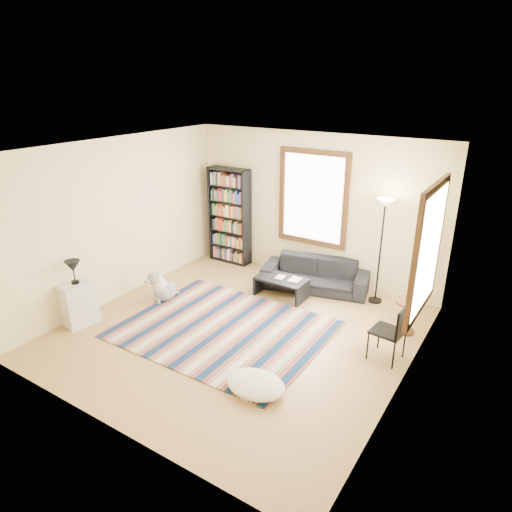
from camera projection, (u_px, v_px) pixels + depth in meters
The scene contains 21 objects.
floor at pixel (239, 334), 7.15m from camera, with size 5.00×5.00×0.10m, color #9D8248.
ceiling at pixel (236, 146), 6.08m from camera, with size 5.00×5.00×0.10m, color white.
wall_back at pixel (314, 208), 8.61m from camera, with size 5.00×0.10×2.80m, color beige.
wall_front at pixel (94, 322), 4.62m from camera, with size 5.00×0.10×2.80m, color beige.
wall_left at pixel (117, 220), 7.89m from camera, with size 0.10×5.00×2.80m, color beige.
wall_right at pixel (416, 289), 5.34m from camera, with size 0.10×5.00×2.80m, color beige.
window_back at pixel (313, 198), 8.47m from camera, with size 1.20×0.06×1.60m, color white.
window_right at pixel (428, 251), 5.93m from camera, with size 0.06×1.20×1.60m, color white.
rug at pixel (224, 329), 7.17m from camera, with size 3.08×2.47×0.02m, color #0D2543.
sofa at pixel (315, 274), 8.47m from camera, with size 0.76×1.95×0.57m, color black.
bookshelf at pixel (230, 216), 9.49m from camera, with size 0.90×0.30×2.00m, color black.
coffee_table at pixel (281, 287), 8.19m from camera, with size 0.90×0.50×0.36m, color black.
book_a at pixel (277, 276), 8.17m from camera, with size 0.19×0.14×0.02m, color beige.
book_b at pixel (290, 279), 8.09m from camera, with size 0.25×0.19×0.02m, color beige.
floor_cushion at pixel (256, 384), 5.75m from camera, with size 0.79×0.60×0.20m, color white.
floor_lamp at pixel (380, 252), 7.74m from camera, with size 0.30×0.30×1.86m, color black, non-canonical shape.
side_table at pixel (407, 317), 7.01m from camera, with size 0.40×0.40×0.54m, color #3F250F.
folding_chair at pixel (388, 331), 6.30m from camera, with size 0.42×0.40×0.86m, color black.
white_cabinet at pixel (79, 303), 7.25m from camera, with size 0.38×0.50×0.70m, color silver.
table_lamp at pixel (74, 272), 7.05m from camera, with size 0.24×0.24×0.38m, color black, non-canonical shape.
dog at pixel (165, 285), 8.03m from camera, with size 0.41×0.58×0.58m, color #A8A8A8, non-canonical shape.
Camera 1 is at (3.56, -5.07, 3.72)m, focal length 32.00 mm.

